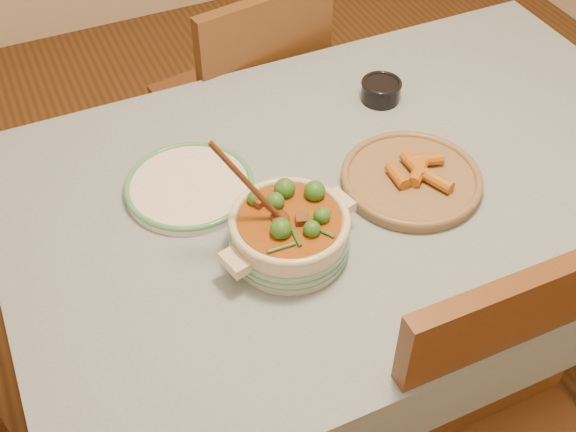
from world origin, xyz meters
The scene contains 7 objects.
floor centered at (0.00, 0.00, 0.00)m, with size 4.50×4.50×0.00m, color #472914.
dining_table centered at (0.00, 0.00, 0.66)m, with size 1.68×1.08×0.76m.
stew_casserole centered at (-0.25, -0.13, 0.82)m, with size 0.32×0.30×0.30m.
white_plate centered at (-0.39, 0.13, 0.77)m, with size 0.33×0.33×0.03m.
condiment_bowl centered at (0.19, 0.26, 0.79)m, with size 0.12×0.12×0.06m.
fried_plate centered at (0.09, -0.06, 0.78)m, with size 0.40×0.40×0.06m.
chair_far centered at (-0.02, 0.70, 0.53)m, with size 0.50×0.50×0.93m.
Camera 1 is at (-0.68, -1.07, 1.91)m, focal length 45.00 mm.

